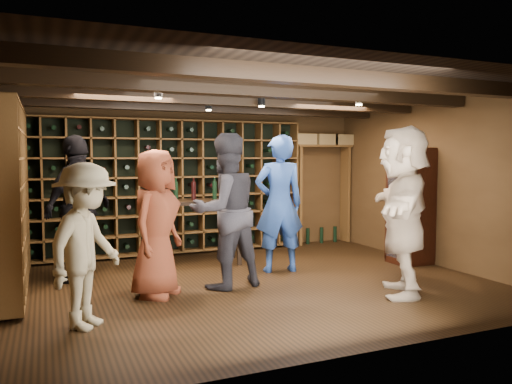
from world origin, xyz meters
name	(u,v)px	position (x,y,z in m)	size (l,w,h in m)	color
ground	(253,283)	(0.00, 0.00, 0.00)	(6.00, 6.00, 0.00)	black
room_shell	(251,96)	(0.00, 0.05, 2.42)	(6.00, 6.00, 6.00)	#4D341A
wine_rack_back	(170,186)	(-0.52, 2.33, 1.15)	(4.65, 0.30, 2.20)	brown
wine_rack_left	(12,197)	(-2.83, 0.82, 1.15)	(0.30, 2.65, 2.20)	brown
crate_shelf	(323,161)	(2.41, 2.32, 1.57)	(1.20, 0.32, 2.07)	brown
display_cabinet	(410,208)	(2.71, 0.20, 0.86)	(0.55, 0.50, 1.75)	black
man_blue_shirt	(279,204)	(0.62, 0.50, 0.98)	(0.71, 0.47, 1.95)	navy
man_grey_suit	(225,211)	(-0.39, -0.04, 0.97)	(0.94, 0.73, 1.94)	black
guest_red_floral	(156,223)	(-1.27, -0.10, 0.86)	(0.84, 0.55, 1.73)	maroon
guest_woman_black	(79,208)	(-2.05, 1.04, 0.97)	(1.13, 0.47, 1.93)	black
guest_khaki	(86,246)	(-2.11, -0.92, 0.79)	(1.03, 0.59, 1.59)	gray
guest_beige	(403,211)	(1.45, -1.16, 1.00)	(1.86, 0.59, 2.01)	tan
tasting_table	(197,208)	(-0.30, 1.47, 0.86)	(1.39, 0.86, 1.26)	black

